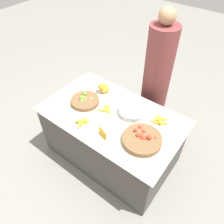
% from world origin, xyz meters
% --- Properties ---
extents(ground_plane, '(12.00, 12.00, 0.00)m').
position_xyz_m(ground_plane, '(0.00, 0.00, 0.00)').
color(ground_plane, gray).
extents(market_table, '(1.57, 0.94, 0.72)m').
position_xyz_m(market_table, '(0.00, 0.00, 0.36)').
color(market_table, '#4C4742').
rests_on(market_table, ground_plane).
extents(lime_bowl, '(0.33, 0.33, 0.09)m').
position_xyz_m(lime_bowl, '(-0.38, -0.02, 0.75)').
color(lime_bowl, brown).
rests_on(lime_bowl, market_table).
extents(tomato_basket, '(0.39, 0.39, 0.10)m').
position_xyz_m(tomato_basket, '(0.46, -0.11, 0.75)').
color(tomato_basket, brown).
rests_on(tomato_basket, market_table).
extents(orange_pile, '(0.12, 0.15, 0.14)m').
position_xyz_m(orange_pile, '(-0.34, 0.27, 0.78)').
color(orange_pile, orange).
rests_on(orange_pile, market_table).
extents(metal_bowl, '(0.32, 0.32, 0.06)m').
position_xyz_m(metal_bowl, '(0.16, 0.17, 0.75)').
color(metal_bowl, '#B7B7BF').
rests_on(metal_bowl, market_table).
extents(price_sign, '(0.13, 0.05, 0.09)m').
position_xyz_m(price_sign, '(0.11, -0.29, 0.77)').
color(price_sign, orange).
rests_on(price_sign, market_table).
extents(banana_bunch_front_center, '(0.16, 0.19, 0.06)m').
position_xyz_m(banana_bunch_front_center, '(-0.18, -0.29, 0.75)').
color(banana_bunch_front_center, yellow).
rests_on(banana_bunch_front_center, market_table).
extents(banana_bunch_front_right, '(0.18, 0.16, 0.05)m').
position_xyz_m(banana_bunch_front_right, '(0.46, 0.23, 0.74)').
color(banana_bunch_front_right, yellow).
rests_on(banana_bunch_front_right, market_table).
extents(banana_bunch_middle_right, '(0.16, 0.16, 0.04)m').
position_xyz_m(banana_bunch_middle_right, '(-0.10, 0.03, 0.74)').
color(banana_bunch_middle_right, yellow).
rests_on(banana_bunch_middle_right, market_table).
extents(vendor_person, '(0.34, 0.34, 1.69)m').
position_xyz_m(vendor_person, '(0.12, 0.77, 0.78)').
color(vendor_person, brown).
rests_on(vendor_person, ground_plane).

